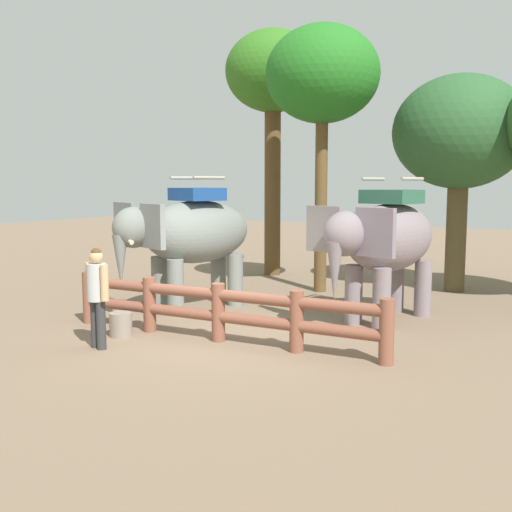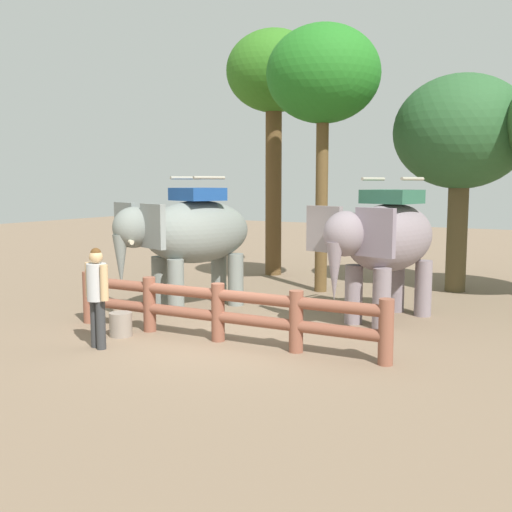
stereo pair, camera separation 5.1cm
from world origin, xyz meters
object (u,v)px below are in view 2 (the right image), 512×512
object	(u,v)px
tree_back_center	(323,77)
tree_deep_back	(461,134)
log_fence	(218,308)
elephant_near_left	(189,235)
tourist_woman_in_black	(97,291)
tree_far_left	(274,78)
elephant_center	(385,241)
feed_bucket	(121,324)

from	to	relation	value
tree_back_center	tree_deep_back	xyz separation A→B (m)	(3.05, 1.79, -1.42)
log_fence	elephant_near_left	distance (m)	3.12
elephant_near_left	tourist_woman_in_black	bearing A→B (deg)	-80.62
tourist_woman_in_black	tree_back_center	xyz separation A→B (m)	(1.07, 6.98, 4.47)
tourist_woman_in_black	tree_deep_back	bearing A→B (deg)	64.83
tree_far_left	elephant_center	bearing A→B (deg)	-42.13
elephant_center	tourist_woman_in_black	size ratio (longest dim) A/B	2.02
log_fence	feed_bucket	xyz separation A→B (m)	(-1.76, -0.61, -0.38)
log_fence	tourist_woman_in_black	size ratio (longest dim) A/B	3.66
elephant_near_left	elephant_center	xyz separation A→B (m)	(4.18, 0.96, -0.02)
elephant_center	tourist_woman_in_black	bearing A→B (deg)	-129.07
tourist_woman_in_black	tree_back_center	size ratio (longest dim) A/B	0.26
feed_bucket	elephant_center	bearing A→B (deg)	43.29
log_fence	tree_deep_back	size ratio (longest dim) A/B	1.15
log_fence	elephant_center	world-z (taller)	elephant_center
elephant_near_left	tree_far_left	distance (m)	6.99
elephant_near_left	tree_back_center	distance (m)	5.43
elephant_near_left	tree_back_center	size ratio (longest dim) A/B	0.52
tree_far_left	tree_deep_back	world-z (taller)	tree_far_left
log_fence	tree_back_center	xyz separation A→B (m)	(-0.45, 5.55, 4.87)
tree_back_center	tree_deep_back	size ratio (longest dim) A/B	1.22
elephant_near_left	tourist_woman_in_black	distance (m)	3.58
elephant_near_left	tree_far_left	xyz separation A→B (m)	(-0.83, 5.49, 4.25)
tree_far_left	tree_deep_back	xyz separation A→B (m)	(5.53, -0.18, -1.87)
elephant_center	tree_deep_back	size ratio (longest dim) A/B	0.63
elephant_near_left	tourist_woman_in_black	size ratio (longest dim) A/B	2.04
elephant_center	tree_far_left	size ratio (longest dim) A/B	0.48
log_fence	tree_far_left	size ratio (longest dim) A/B	0.87
tree_back_center	feed_bucket	xyz separation A→B (m)	(-1.31, -6.16, -5.25)
tourist_woman_in_black	tree_far_left	size ratio (longest dim) A/B	0.24
tree_deep_back	feed_bucket	xyz separation A→B (m)	(-4.36, -7.96, -3.84)
elephant_near_left	elephant_center	distance (m)	4.29
log_fence	tree_far_left	world-z (taller)	tree_far_left
feed_bucket	elephant_near_left	bearing A→B (deg)	97.26
elephant_near_left	tourist_woman_in_black	world-z (taller)	elephant_near_left
log_fence	tree_deep_back	distance (m)	8.53
tree_back_center	tree_deep_back	bearing A→B (deg)	30.45
tourist_woman_in_black	tree_deep_back	distance (m)	10.17
tourist_woman_in_black	tree_deep_back	world-z (taller)	tree_deep_back
tree_back_center	elephant_center	bearing A→B (deg)	-45.21
log_fence	feed_bucket	world-z (taller)	log_fence
tourist_woman_in_black	tree_back_center	world-z (taller)	tree_back_center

